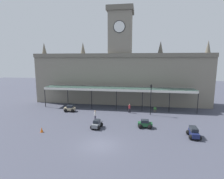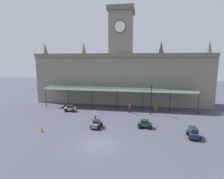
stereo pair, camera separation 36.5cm
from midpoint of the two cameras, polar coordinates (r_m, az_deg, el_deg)
name	(u,v)px [view 1 (the left image)]	position (r m, az deg, el deg)	size (l,w,h in m)	color
ground_plane	(99,145)	(21.74, -4.50, -17.10)	(140.00, 140.00, 0.00)	#424452
station_building	(120,74)	(40.57, 2.36, 4.86)	(37.96, 5.79, 20.53)	gray
entrance_canopy	(117,89)	(35.82, 1.40, 0.30)	(29.88, 3.26, 4.19)	#38564C
car_beige_sedan	(70,109)	(35.25, -13.52, -5.98)	(2.12, 1.63, 1.19)	tan
car_navy_estate	(194,133)	(25.45, 24.01, -12.46)	(1.58, 2.27, 1.27)	#19214C
car_green_sedan	(145,124)	(26.83, 9.99, -10.78)	(2.05, 1.52, 1.19)	#1E512D
car_grey_sedan	(97,125)	(26.44, -5.25, -10.98)	(1.63, 2.12, 1.19)	slate
pedestrian_near_entrance	(95,115)	(29.42, -5.70, -8.02)	(0.34, 0.39, 1.67)	#3F384C
pedestrian_beside_cars	(129,108)	(33.52, 5.23, -5.83)	(0.37, 0.34, 1.67)	black
victorian_lamppost	(151,96)	(32.22, 11.88, -2.10)	(0.30, 0.30, 5.51)	black
traffic_cone	(42,130)	(26.78, -21.71, -11.74)	(0.40, 0.40, 0.68)	orange
planter_by_canopy	(155,109)	(34.90, 13.13, -6.14)	(0.60, 0.60, 0.96)	#47423D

